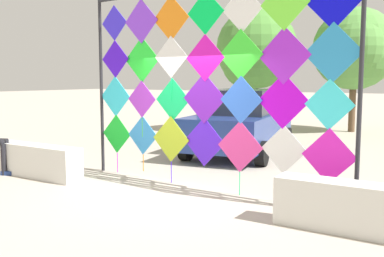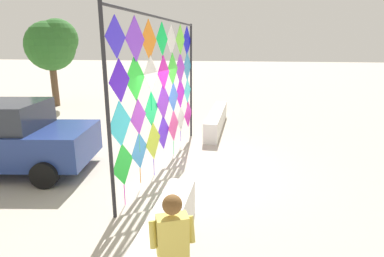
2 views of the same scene
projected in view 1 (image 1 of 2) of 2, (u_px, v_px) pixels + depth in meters
The scene contains 6 objects.
ground at pixel (171, 195), 7.92m from camera, with size 120.00×120.00×0.00m, color #ADA393.
plaza_ledge_left at pixel (7, 156), 9.91m from camera, with size 4.32×0.47×0.69m, color silver.
kite_display_rack at pixel (207, 73), 8.11m from camera, with size 5.67×0.51×3.87m.
parked_car at pixel (241, 121), 12.29m from camera, with size 2.79×4.85×1.78m.
tree_far_right at pixel (255, 52), 17.15m from camera, with size 3.12×3.09×4.78m.
tree_broadleaf at pixel (355, 49), 16.88m from camera, with size 3.17×3.25×4.81m.
Camera 1 is at (4.43, -6.35, 2.08)m, focal length 41.33 mm.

